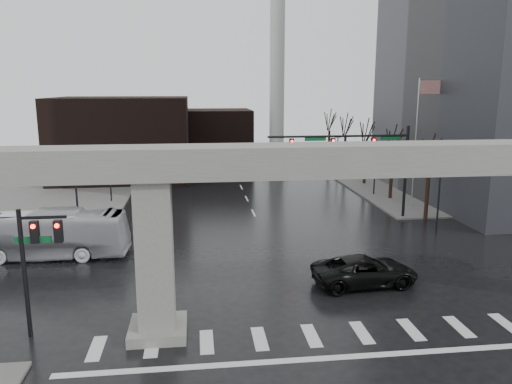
% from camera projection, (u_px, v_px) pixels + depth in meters
% --- Properties ---
extents(ground, '(160.00, 160.00, 0.00)m').
position_uv_depth(ground, '(307.00, 325.00, 23.89)').
color(ground, black).
rests_on(ground, ground).
extents(sidewalk_ne, '(28.00, 36.00, 0.15)m').
position_uv_depth(sidewalk_ne, '(448.00, 179.00, 61.92)').
color(sidewalk_ne, slate).
rests_on(sidewalk_ne, ground).
extents(sidewalk_nw, '(28.00, 36.00, 0.15)m').
position_uv_depth(sidewalk_nw, '(8.00, 189.00, 55.77)').
color(sidewalk_nw, slate).
rests_on(sidewalk_nw, ground).
extents(elevated_guideway, '(48.00, 2.60, 8.70)m').
position_uv_depth(elevated_guideway, '(337.00, 184.00, 22.62)').
color(elevated_guideway, gray).
rests_on(elevated_guideway, ground).
extents(building_far_left, '(16.00, 14.00, 10.00)m').
position_uv_depth(building_far_left, '(123.00, 138.00, 62.00)').
color(building_far_left, black).
rests_on(building_far_left, ground).
extents(building_far_mid, '(10.00, 10.00, 8.00)m').
position_uv_depth(building_far_mid, '(216.00, 137.00, 73.34)').
color(building_far_mid, black).
rests_on(building_far_mid, ground).
extents(smokestack, '(3.60, 3.60, 30.00)m').
position_uv_depth(smokestack, '(277.00, 71.00, 66.54)').
color(smokestack, silver).
rests_on(smokestack, ground).
extents(signal_mast_arm, '(12.12, 0.43, 8.00)m').
position_uv_depth(signal_mast_arm, '(364.00, 152.00, 42.02)').
color(signal_mast_arm, black).
rests_on(signal_mast_arm, ground).
extents(signal_left_pole, '(2.30, 0.30, 6.00)m').
position_uv_depth(signal_left_pole, '(35.00, 251.00, 22.09)').
color(signal_left_pole, black).
rests_on(signal_left_pole, ground).
extents(flagpole_assembly, '(2.06, 0.12, 12.00)m').
position_uv_depth(flagpole_assembly, '(420.00, 128.00, 45.52)').
color(flagpole_assembly, silver).
rests_on(flagpole_assembly, ground).
extents(lamp_right_0, '(1.22, 0.32, 5.11)m').
position_uv_depth(lamp_right_0, '(439.00, 190.00, 38.37)').
color(lamp_right_0, black).
rests_on(lamp_right_0, ground).
extents(lamp_right_1, '(1.22, 0.32, 5.11)m').
position_uv_depth(lamp_right_1, '(375.00, 163.00, 51.97)').
color(lamp_right_1, black).
rests_on(lamp_right_1, ground).
extents(lamp_right_2, '(1.22, 0.32, 5.11)m').
position_uv_depth(lamp_right_2, '(338.00, 147.00, 65.57)').
color(lamp_right_2, black).
rests_on(lamp_right_2, ground).
extents(lamp_left_0, '(1.22, 0.32, 5.11)m').
position_uv_depth(lamp_left_0, '(77.00, 199.00, 35.18)').
color(lamp_left_0, black).
rests_on(lamp_left_0, ground).
extents(lamp_left_1, '(1.22, 0.32, 5.11)m').
position_uv_depth(lamp_left_1, '(109.00, 168.00, 48.78)').
color(lamp_left_1, black).
rests_on(lamp_left_1, ground).
extents(lamp_left_2, '(1.22, 0.32, 5.11)m').
position_uv_depth(lamp_left_2, '(128.00, 150.00, 62.38)').
color(lamp_left_2, black).
rests_on(lamp_left_2, ground).
extents(tree_right_0, '(1.09, 1.58, 7.50)m').
position_uv_depth(tree_right_0, '(428.00, 188.00, 42.54)').
color(tree_right_0, black).
rests_on(tree_right_0, ground).
extents(tree_right_1, '(1.09, 1.61, 7.67)m').
position_uv_depth(tree_right_1, '(392.00, 172.00, 50.29)').
color(tree_right_1, black).
rests_on(tree_right_1, ground).
extents(tree_right_2, '(1.10, 1.63, 7.85)m').
position_uv_depth(tree_right_2, '(365.00, 160.00, 58.05)').
color(tree_right_2, black).
rests_on(tree_right_2, ground).
extents(tree_right_3, '(1.11, 1.66, 8.02)m').
position_uv_depth(tree_right_3, '(345.00, 151.00, 65.81)').
color(tree_right_3, black).
rests_on(tree_right_3, ground).
extents(tree_right_4, '(1.12, 1.69, 8.19)m').
position_uv_depth(tree_right_4, '(329.00, 144.00, 73.57)').
color(tree_right_4, black).
rests_on(tree_right_4, ground).
extents(pickup_truck, '(6.24, 3.24, 1.68)m').
position_uv_depth(pickup_truck, '(365.00, 271.00, 28.68)').
color(pickup_truck, black).
rests_on(pickup_truck, ground).
extents(city_bus, '(11.65, 3.27, 3.21)m').
position_uv_depth(city_bus, '(39.00, 234.00, 33.10)').
color(city_bus, silver).
rests_on(city_bus, ground).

